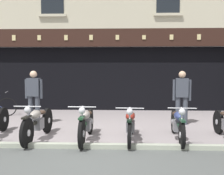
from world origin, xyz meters
name	(u,v)px	position (x,y,z in m)	size (l,w,h in m)	color
ground	(83,168)	(0.00, -0.98, -0.04)	(23.14, 22.00, 0.18)	gray
shop_facade	(108,70)	(0.00, 7.04, 1.65)	(11.44, 4.42, 5.91)	black
motorcycle_left	(38,122)	(-1.37, 0.73, 0.43)	(0.62, 2.05, 0.93)	black
motorcycle_center_left	(86,123)	(-0.17, 0.69, 0.43)	(0.62, 2.04, 0.93)	black
motorcycle_center	(130,124)	(0.90, 0.71, 0.41)	(0.62, 1.91, 0.90)	black
motorcycle_center_right	(178,123)	(2.05, 0.82, 0.41)	(0.62, 2.06, 0.90)	black
salesman_left	(34,95)	(-2.04, 2.46, 0.93)	(0.56, 0.26, 1.67)	#3D424C
shopkeeper_center	(182,95)	(2.54, 2.65, 0.92)	(0.55, 0.27, 1.66)	#3D424C
advert_board_near	(49,68)	(-2.37, 5.40, 1.73)	(0.69, 0.03, 0.99)	silver
advert_board_far	(22,68)	(-3.50, 5.40, 1.76)	(0.71, 0.03, 0.89)	beige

